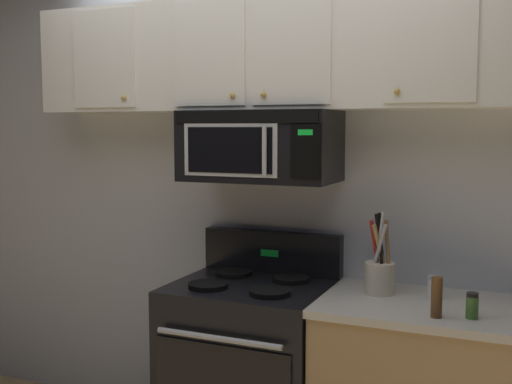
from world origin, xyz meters
TOP-DOWN VIEW (x-y plane):
  - back_wall at (0.00, 0.79)m, footprint 5.20×0.10m
  - stove_range at (0.00, 0.42)m, footprint 0.76×0.69m
  - over_range_microwave at (-0.00, 0.54)m, footprint 0.76×0.43m
  - upper_cabinets at (-0.00, 0.57)m, footprint 2.50×0.36m
  - utensil_crock_cream at (0.62, 0.50)m, footprint 0.14×0.14m
  - salt_shaker at (0.86, 0.51)m, footprint 0.05×0.05m
  - pepper_mill at (0.91, 0.23)m, footprint 0.04×0.04m
  - spice_jar at (1.04, 0.27)m, footprint 0.05×0.05m

SIDE VIEW (x-z plane):
  - stove_range at x=0.00m, z-range -0.09..1.03m
  - salt_shaker at x=0.86m, z-range 0.90..1.00m
  - spice_jar at x=1.04m, z-range 0.90..1.00m
  - pepper_mill at x=0.91m, z-range 0.90..1.07m
  - utensil_crock_cream at x=0.62m, z-range 0.80..1.19m
  - back_wall at x=0.00m, z-range 0.00..2.70m
  - over_range_microwave at x=0.00m, z-range 1.40..1.75m
  - upper_cabinets at x=0.00m, z-range 1.75..2.30m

